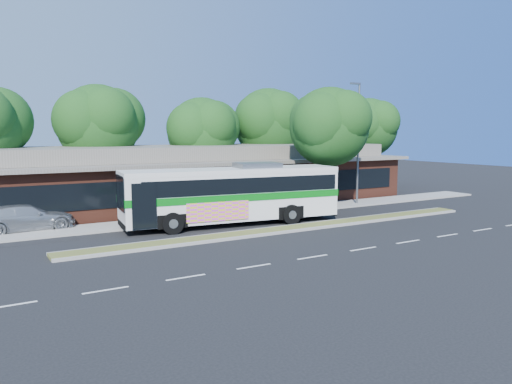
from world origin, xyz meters
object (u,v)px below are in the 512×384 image
sidewalk_tree (332,125)px  lamp_post (358,140)px  transit_bus (233,191)px  sedan (26,218)px

sidewalk_tree → lamp_post: bearing=10.9°
lamp_post → transit_bus: size_ratio=0.69×
lamp_post → sedan: (-22.66, 1.80, -4.15)m
sedan → sidewalk_tree: (19.73, -2.37, 5.20)m
transit_bus → sidewalk_tree: bearing=17.9°
sidewalk_tree → transit_bus: bearing=-169.1°
transit_bus → sedan: (-10.86, 4.08, -1.27)m
sidewalk_tree → sedan: bearing=173.2°
sedan → sidewalk_tree: size_ratio=0.61×
sedan → lamp_post: bearing=-97.2°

